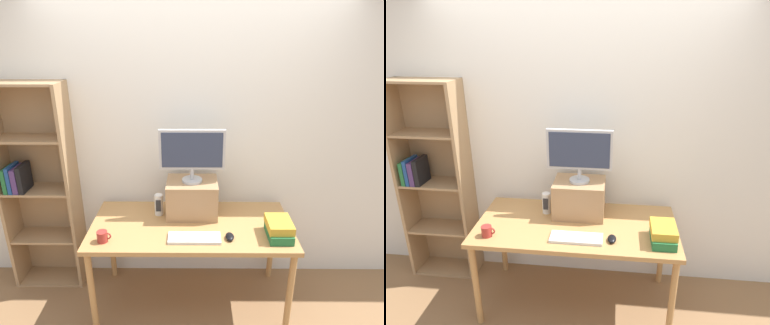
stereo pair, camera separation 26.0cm
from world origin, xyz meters
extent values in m
plane|color=olive|center=(0.00, 0.00, 0.00)|extent=(12.00, 12.00, 0.00)
cube|color=silver|center=(0.00, 0.46, 1.30)|extent=(7.00, 0.08, 2.60)
cube|color=#B7844C|center=(0.00, 0.00, 0.75)|extent=(1.59, 0.75, 0.04)
cylinder|color=#B7844C|center=(-0.74, -0.33, 0.37)|extent=(0.05, 0.05, 0.73)
cylinder|color=#B7844C|center=(0.74, -0.33, 0.37)|extent=(0.05, 0.05, 0.73)
cylinder|color=#B7844C|center=(-0.74, 0.33, 0.37)|extent=(0.05, 0.05, 0.73)
cylinder|color=#B7844C|center=(0.74, 0.33, 0.37)|extent=(0.05, 0.05, 0.73)
cube|color=tan|center=(-1.60, 0.28, 0.92)|extent=(0.03, 0.28, 1.85)
cube|color=tan|center=(-1.01, 0.28, 0.92)|extent=(0.03, 0.28, 1.85)
cube|color=tan|center=(-1.30, 0.42, 0.92)|extent=(0.61, 0.01, 1.85)
cube|color=tan|center=(-1.30, 0.28, 0.01)|extent=(0.55, 0.27, 0.02)
cube|color=tan|center=(-1.30, 0.28, 0.47)|extent=(0.55, 0.27, 0.02)
cube|color=tan|center=(-1.30, 0.28, 0.93)|extent=(0.55, 0.27, 0.02)
cube|color=tan|center=(-1.30, 0.28, 1.39)|extent=(0.55, 0.27, 0.02)
cube|color=tan|center=(-1.30, 0.28, 1.84)|extent=(0.55, 0.27, 0.02)
cube|color=#236B38|center=(-1.53, 0.26, 1.05)|extent=(0.03, 0.20, 0.21)
cube|color=navy|center=(-1.50, 0.26, 1.06)|extent=(0.03, 0.20, 0.23)
cube|color=#4C336B|center=(-1.45, 0.26, 1.05)|extent=(0.04, 0.20, 0.21)
cube|color=black|center=(-1.40, 0.26, 1.06)|extent=(0.04, 0.20, 0.23)
cube|color=#A87F56|center=(0.01, 0.17, 0.92)|extent=(0.41, 0.32, 0.30)
cylinder|color=#B7B7BA|center=(0.01, 0.17, 1.08)|extent=(0.16, 0.16, 0.02)
cylinder|color=#B7B7BA|center=(0.01, 0.17, 1.13)|extent=(0.03, 0.03, 0.09)
cube|color=#B7B7BA|center=(0.01, 0.17, 1.34)|extent=(0.52, 0.04, 0.32)
cube|color=#2D3851|center=(0.01, 0.15, 1.34)|extent=(0.48, 0.00, 0.28)
cube|color=silver|center=(0.03, -0.21, 0.78)|extent=(0.39, 0.14, 0.02)
cube|color=white|center=(0.03, -0.21, 0.79)|extent=(0.37, 0.13, 0.00)
ellipsoid|color=black|center=(0.29, -0.20, 0.79)|extent=(0.06, 0.10, 0.04)
cube|color=#236B38|center=(0.66, -0.17, 0.80)|extent=(0.17, 0.26, 0.07)
cube|color=gold|center=(0.66, -0.16, 0.87)|extent=(0.18, 0.24, 0.06)
cylinder|color=#9E2D28|center=(-0.65, -0.24, 0.81)|extent=(0.08, 0.08, 0.08)
torus|color=#9E2D28|center=(-0.61, -0.24, 0.82)|extent=(0.06, 0.01, 0.06)
cylinder|color=silver|center=(-0.27, 0.15, 0.86)|extent=(0.07, 0.07, 0.18)
cube|color=#2D2D30|center=(-0.27, 0.12, 0.87)|extent=(0.04, 0.00, 0.10)
camera|label=1|loc=(0.03, -2.36, 2.22)|focal=32.00mm
camera|label=2|loc=(0.29, -2.34, 2.22)|focal=32.00mm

